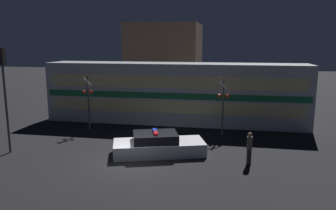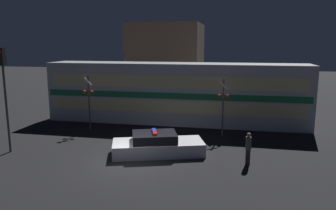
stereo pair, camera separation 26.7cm
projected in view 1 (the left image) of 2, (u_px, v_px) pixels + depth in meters
ground_plane at (132, 163)px, 16.32m from camera, size 120.00×120.00×0.00m
train at (174, 93)px, 24.34m from camera, size 19.11×2.87×4.43m
police_car at (158, 145)px, 17.49m from camera, size 5.17×3.35×1.30m
pedestrian at (249, 148)px, 15.93m from camera, size 0.27×0.27×1.61m
crossing_signal_near at (223, 102)px, 20.74m from camera, size 0.75×0.29×3.69m
crossing_signal_far at (88, 98)px, 22.00m from camera, size 0.75×0.29×3.79m
traffic_light_corner at (4, 81)px, 17.10m from camera, size 0.30×0.46×5.63m
building_left at (165, 63)px, 32.91m from camera, size 6.81×6.75×7.75m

